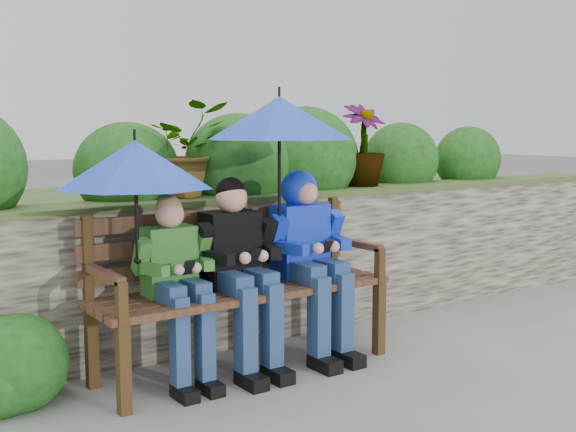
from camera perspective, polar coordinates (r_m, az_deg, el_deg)
ground at (r=4.66m, az=0.72°, el=-11.80°), size 60.00×60.00×0.00m
garden_backdrop at (r=5.86m, az=-8.82°, el=-2.08°), size 8.00×2.87×1.73m
park_bench at (r=4.53m, az=-4.01°, el=-4.82°), size 1.91×0.56×1.01m
boy_left at (r=4.23m, az=-8.79°, el=-4.81°), size 0.45×0.52×1.11m
boy_middle at (r=4.41m, az=-3.87°, el=-3.76°), size 0.52×0.60×1.20m
boy_right at (r=4.70m, az=1.63°, el=-2.38°), size 0.53×0.65×1.23m
umbrella_left at (r=4.08m, az=-11.98°, el=4.03°), size 0.89×0.89×0.75m
umbrella_right at (r=4.53m, az=-0.69°, el=7.73°), size 0.92×0.92×0.99m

